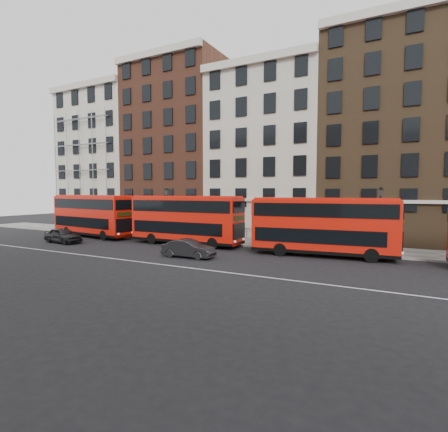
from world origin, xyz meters
The scene contains 13 objects.
ground centered at (0.00, 0.00, 0.00)m, with size 120.00×120.00×0.00m, color black.
pavement centered at (0.00, 10.50, 0.07)m, with size 80.00×5.00×0.15m, color slate.
kerb centered at (0.00, 8.00, 0.08)m, with size 80.00×0.30×0.16m, color gray.
road_centre_line centered at (0.00, -2.00, 0.01)m, with size 70.00×0.12×0.01m, color white.
building_terrace centered at (-0.31, 17.88, 10.24)m, with size 64.00×11.95×22.00m.
bus_a centered at (-16.90, 6.37, 2.51)m, with size 11.37×4.00×4.68m.
bus_b centered at (-4.31, 6.36, 2.51)m, with size 11.17×2.81×4.68m.
bus_c centered at (8.53, 6.36, 2.47)m, with size 11.14×3.65×4.60m.
car_rear centered at (-15.81, 1.71, 0.75)m, with size 1.77×4.39×1.50m, color black.
car_front centered at (-0.50, 1.07, 0.69)m, with size 1.46×4.19×1.38m, color black.
lamp_post_left centered at (-8.19, 8.57, 3.08)m, with size 0.44×0.44×5.33m.
lamp_post_right centered at (12.44, 8.74, 3.08)m, with size 0.44×0.44×5.33m.
iron_railings centered at (0.00, 12.70, 0.65)m, with size 6.60×0.06×1.00m, color black, non-canonical shape.
Camera 1 is at (14.40, -21.17, 5.07)m, focal length 28.00 mm.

